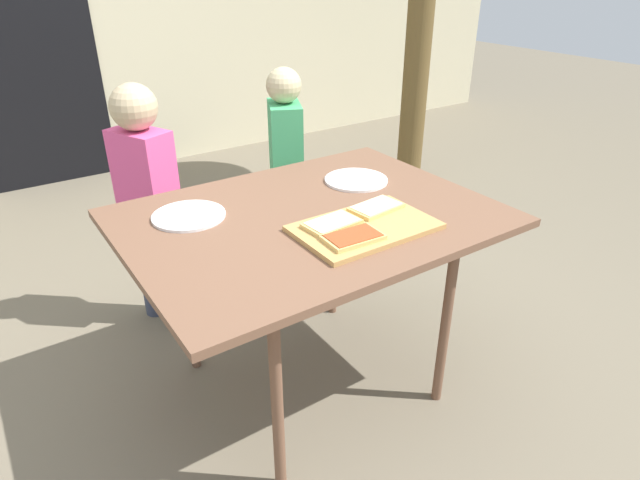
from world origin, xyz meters
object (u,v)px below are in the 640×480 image
pizza_slice_near_left (353,237)px  pizza_slice_far_right (376,207)px  plate_white_left (189,216)px  child_right (286,166)px  child_left (147,192)px  pizza_slice_far_left (332,223)px  plate_white_right (356,180)px  dining_table (310,228)px  cutting_board (365,227)px

pizza_slice_near_left → pizza_slice_far_right: (0.19, 0.13, 0.00)m
plate_white_left → child_right: 0.88m
pizza_slice_near_left → child_left: (-0.31, 0.98, -0.12)m
pizza_slice_far_left → plate_white_left: size_ratio=0.76×
pizza_slice_near_left → child_left: bearing=107.4°
plate_white_right → child_left: bearing=137.1°
child_left → child_right: 0.66m
pizza_slice_far_left → child_left: bearing=109.6°
dining_table → plate_white_left: bearing=149.0°
pizza_slice_far_right → plate_white_left: 0.61m
pizza_slice_far_left → plate_white_left: (-0.33, 0.34, -0.02)m
pizza_slice_near_left → plate_white_right: size_ratio=0.75×
pizza_slice_far_left → plate_white_left: bearing=134.0°
cutting_board → child_left: child_left is taller
dining_table → pizza_slice_far_left: bearing=-94.0°
plate_white_left → pizza_slice_far_right: bearing=-31.9°
plate_white_left → child_left: (0.02, 0.53, -0.10)m
cutting_board → pizza_slice_far_left: 0.10m
pizza_slice_far_left → pizza_slice_far_right: same height
pizza_slice_far_right → plate_white_right: 0.30m
cutting_board → child_right: size_ratio=0.41×
pizza_slice_far_left → dining_table: bearing=86.0°
pizza_slice_far_right → child_right: size_ratio=0.17×
dining_table → pizza_slice_near_left: 0.26m
plate_white_right → child_left: size_ratio=0.23×
dining_table → pizza_slice_far_right: 0.23m
cutting_board → plate_white_left: bearing=136.7°
dining_table → pizza_slice_far_right: bearing=-33.7°
child_right → pizza_slice_near_left: bearing=-109.9°
child_left → child_right: (0.66, 0.00, -0.02)m
pizza_slice_far_left → child_right: bearing=67.9°
dining_table → pizza_slice_far_left: pizza_slice_far_left is taller
dining_table → child_left: size_ratio=1.13×
plate_white_left → child_right: (0.68, 0.53, -0.13)m
dining_table → plate_white_right: bearing=26.1°
pizza_slice_near_left → plate_white_right: 0.51m
pizza_slice_near_left → plate_white_right: (0.32, 0.40, -0.02)m
child_left → pizza_slice_far_left: bearing=-70.4°
pizza_slice_near_left → pizza_slice_far_left: 0.11m
child_left → pizza_slice_far_right: bearing=-59.6°
cutting_board → child_right: child_right is taller
plate_white_right → plate_white_left: size_ratio=1.00×
dining_table → plate_white_left: plate_white_left is taller
dining_table → child_right: child_right is taller
cutting_board → child_left: bearing=113.3°
cutting_board → child_left: size_ratio=0.41×
cutting_board → plate_white_left: 0.57m
plate_white_right → child_left: 0.86m
pizza_slice_far_left → plate_white_right: size_ratio=0.76×
child_left → child_right: size_ratio=1.01×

